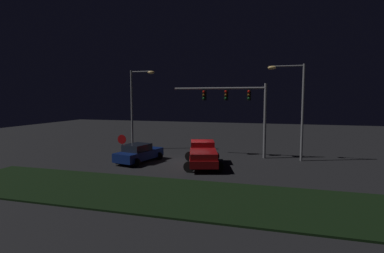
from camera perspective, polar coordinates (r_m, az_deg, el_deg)
The scene contains 8 objects.
ground_plane at distance 24.92m, azimuth 0.20°, elevation -6.72°, with size 80.00×80.00×0.00m, color black.
grass_median at distance 17.05m, azimuth -7.83°, elevation -12.35°, with size 25.42×6.03×0.10m, color black.
pickup_truck at distance 23.39m, azimuth 2.06°, elevation -5.03°, with size 3.83×5.74×1.80m.
car_sedan at distance 25.14m, azimuth -10.03°, elevation -4.98°, with size 3.11×4.69×1.51m.
traffic_signal_gantry at distance 26.91m, azimuth 8.48°, elevation 4.63°, with size 8.32×0.56×6.50m.
street_lamp_left at distance 31.05m, azimuth -10.47°, elevation 4.98°, with size 2.60×0.44×8.00m.
street_lamp_right at distance 26.41m, azimuth 18.91°, elevation 4.80°, with size 2.98×0.44×8.01m.
stop_sign at distance 25.52m, azimuth -13.10°, elevation -3.01°, with size 0.76×0.08×2.23m.
Camera 1 is at (6.59, -23.46, 5.24)m, focal length 28.20 mm.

